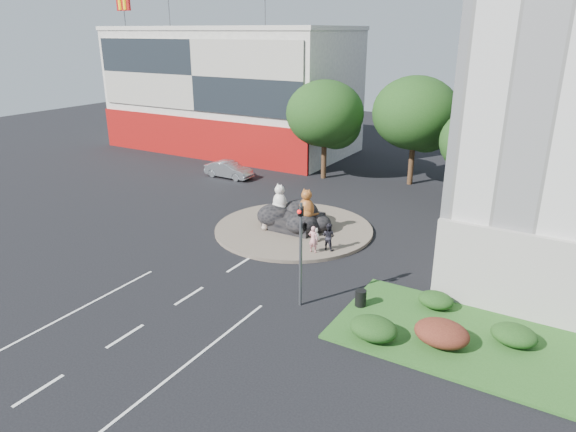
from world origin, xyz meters
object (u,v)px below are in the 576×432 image
Objects in this scene: cat_white at (280,197)px; pedestrian_pink at (313,239)px; kitten_white at (315,234)px; kitten_calico at (265,223)px; parked_car at (229,170)px; pedestrian_dark at (329,236)px; cat_tabby at (307,203)px; litter_bin at (361,298)px.

pedestrian_pink is (3.94, -2.80, -1.03)m from cat_white.
kitten_white is 1.69m from pedestrian_pink.
parked_car is (-9.71, 9.12, 0.10)m from kitten_calico.
pedestrian_dark is at bearing -130.00° from pedestrian_pink.
kitten_calico is 3.58m from kitten_white.
cat_tabby reaches higher than kitten_white.
parked_car is 23.68m from litter_bin.
kitten_calico is 4.88m from pedestrian_dark.
cat_white reaches higher than litter_bin.
litter_bin is (18.57, -14.71, -0.21)m from parked_car.
cat_white is at bearing 139.83° from kitten_white.
pedestrian_dark is at bearing -124.53° from parked_car.
pedestrian_dark reaches higher than parked_car.
cat_white is 12.79m from parked_car.
pedestrian_dark is (1.23, -0.74, 0.37)m from kitten_white.
parked_car is at bearing -31.09° from pedestrian_dark.
pedestrian_pink reaches higher than kitten_calico.
kitten_white is (3.28, -1.29, -1.39)m from cat_white.
cat_white is 1.17× the size of pedestrian_pink.
cat_tabby is 2.50× the size of litter_bin.
pedestrian_dark reaches higher than kitten_calico.
parked_car is (-13.94, 10.66, -0.27)m from pedestrian_pink.
cat_white is 2.41× the size of litter_bin.
pedestrian_dark is at bearing 1.09° from kitten_calico.
kitten_calico is (-0.30, -1.27, -1.40)m from cat_white.
litter_bin is (8.86, -5.58, -0.11)m from kitten_calico.
kitten_white is 0.55× the size of pedestrian_pink.
cat_white is at bearing 141.34° from litter_bin.
cat_tabby reaches higher than pedestrian_pink.
cat_white is 2.21× the size of kitten_calico.
pedestrian_pink is 6.16m from litter_bin.
pedestrian_dark is 0.37× the size of parked_car.
parked_car reaches higher than kitten_white.
kitten_white is at bearing -2.50° from cat_white.
kitten_white is 1.48m from pedestrian_dark.
kitten_calico is at bearing -133.48° from parked_car.
cat_white is at bearing -128.40° from parked_car.
kitten_white is at bearing -70.15° from pedestrian_pink.
parked_car is at bearing 146.93° from kitten_calico.
pedestrian_dark is at bearing 130.08° from litter_bin.
parked_car is at bearing 126.73° from kitten_white.
pedestrian_pink is 0.98× the size of pedestrian_dark.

